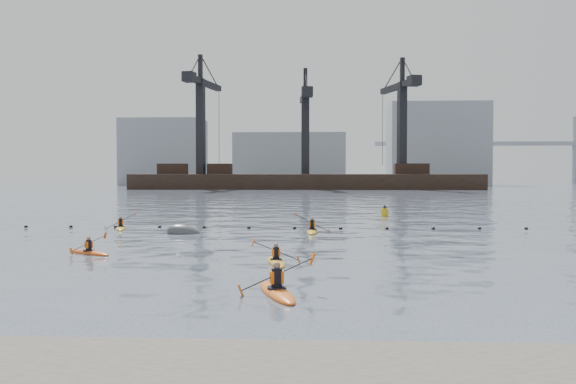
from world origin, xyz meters
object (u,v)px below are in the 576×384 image
(kayaker_1, at_px, (276,261))
(nav_buoy, at_px, (385,212))
(kayaker_5, at_px, (121,228))
(mooring_buoy, at_px, (184,234))
(kayaker_2, at_px, (89,252))
(kayaker_0, at_px, (277,291))
(kayaker_3, at_px, (312,231))

(kayaker_1, distance_m, nav_buoy, 26.86)
(kayaker_5, distance_m, nav_buoy, 21.80)
(mooring_buoy, bearing_deg, nav_buoy, 46.60)
(kayaker_2, height_order, nav_buoy, nav_buoy)
(kayaker_1, xyz_separation_m, kayaker_5, (-11.08, 14.10, 0.00))
(kayaker_0, distance_m, kayaker_1, 6.29)
(kayaker_5, xyz_separation_m, mooring_buoy, (4.76, -2.63, -0.09))
(kayaker_2, relative_size, mooring_buoy, 1.25)
(kayaker_5, bearing_deg, kayaker_2, -95.58)
(kayaker_0, height_order, nav_buoy, kayaker_0)
(kayaker_2, bearing_deg, nav_buoy, -0.49)
(kayaker_3, xyz_separation_m, mooring_buoy, (-7.70, -1.07, -0.10))
(kayaker_3, relative_size, mooring_buoy, 1.57)
(kayaker_5, relative_size, nav_buoy, 2.66)
(kayaker_2, xyz_separation_m, mooring_buoy, (2.40, 9.10, -0.09))
(kayaker_3, height_order, mooring_buoy, kayaker_3)
(kayaker_1, relative_size, nav_buoy, 2.63)
(kayaker_0, bearing_deg, nav_buoy, 60.50)
(mooring_buoy, bearing_deg, kayaker_5, 151.11)
(kayaker_3, distance_m, kayaker_5, 12.56)
(kayaker_1, bearing_deg, mooring_buoy, 106.77)
(mooring_buoy, bearing_deg, kayaker_0, -69.13)
(kayaker_0, relative_size, mooring_buoy, 1.68)
(nav_buoy, bearing_deg, kayaker_2, -124.26)
(kayaker_5, bearing_deg, nav_buoy, 15.66)
(kayaker_0, xyz_separation_m, mooring_buoy, (-6.77, 17.75, -0.11))
(kayaker_3, bearing_deg, kayaker_1, -95.74)
(nav_buoy, bearing_deg, mooring_buoy, -133.40)
(kayaker_1, distance_m, kayaker_5, 17.94)
(kayaker_5, bearing_deg, kayaker_1, -68.81)
(kayaker_1, relative_size, kayaker_2, 1.12)
(kayaker_0, distance_m, kayaker_5, 23.41)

